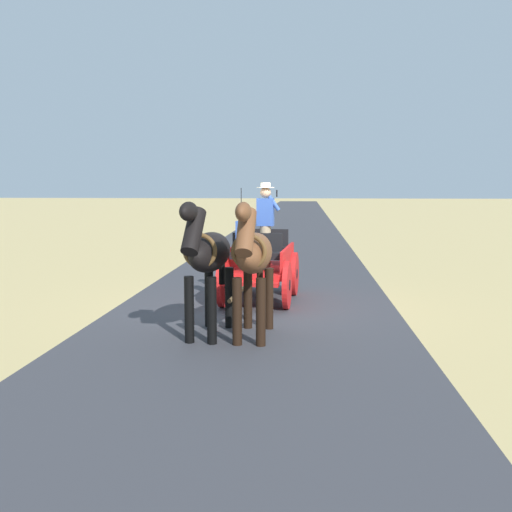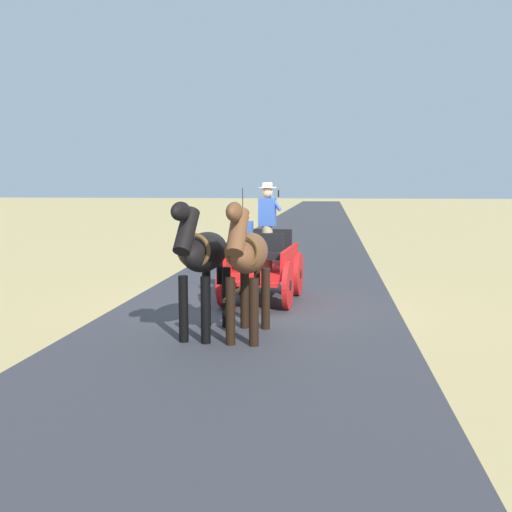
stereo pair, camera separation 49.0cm
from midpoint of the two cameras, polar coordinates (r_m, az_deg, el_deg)
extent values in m
plane|color=tan|center=(11.80, -1.27, -5.09)|extent=(200.00, 200.00, 0.00)
cube|color=#38383D|center=(11.80, -1.27, -5.07)|extent=(5.61, 160.00, 0.01)
cube|color=red|center=(12.48, -0.67, -1.35)|extent=(1.38, 2.29, 0.12)
cube|color=red|center=(12.36, 1.93, -0.13)|extent=(0.23, 2.09, 0.44)
cube|color=red|center=(12.56, -3.24, -0.03)|extent=(0.23, 2.09, 0.44)
cube|color=red|center=(11.32, -1.75, -2.72)|extent=(1.10, 0.33, 0.08)
cube|color=red|center=(13.68, 0.20, -1.39)|extent=(0.73, 0.26, 0.06)
cube|color=black|center=(11.84, -1.19, 0.05)|extent=(1.05, 0.44, 0.14)
cube|color=black|center=(12.00, -1.03, 1.20)|extent=(1.02, 0.16, 0.44)
cube|color=black|center=(12.92, -0.29, 0.62)|extent=(1.05, 0.44, 0.14)
cube|color=black|center=(13.08, -0.16, 1.67)|extent=(1.02, 0.16, 0.44)
cylinder|color=red|center=(11.66, 1.82, -2.83)|extent=(0.18, 0.96, 0.96)
cylinder|color=black|center=(11.66, 1.82, -2.83)|extent=(0.14, 0.22, 0.21)
cylinder|color=red|center=(11.90, -4.41, -2.66)|extent=(0.18, 0.96, 0.96)
cylinder|color=black|center=(11.90, -4.41, -2.66)|extent=(0.14, 0.22, 0.21)
cylinder|color=red|center=(13.17, 2.70, -1.72)|extent=(0.18, 0.96, 0.96)
cylinder|color=black|center=(13.17, 2.70, -1.72)|extent=(0.14, 0.22, 0.21)
cylinder|color=red|center=(13.38, -2.84, -1.58)|extent=(0.18, 0.96, 0.96)
cylinder|color=black|center=(13.38, -2.84, -1.58)|extent=(0.14, 0.22, 0.21)
cylinder|color=brown|center=(10.36, -2.80, -3.34)|extent=(0.23, 2.00, 0.07)
cylinder|color=black|center=(11.84, -2.62, 3.45)|extent=(0.02, 0.02, 1.30)
cylinder|color=#998466|center=(12.07, -0.25, 0.81)|extent=(0.22, 0.22, 0.90)
cube|color=#2D4C99|center=(12.02, -0.25, 4.27)|extent=(0.36, 0.25, 0.56)
sphere|color=tan|center=(12.01, -0.25, 6.18)|extent=(0.22, 0.22, 0.22)
cylinder|color=beige|center=(12.01, -0.25, 6.65)|extent=(0.36, 0.36, 0.01)
cylinder|color=beige|center=(12.01, -0.25, 6.89)|extent=(0.20, 0.20, 0.10)
cylinder|color=#2D4C99|center=(11.94, 0.57, 5.12)|extent=(0.27, 0.10, 0.32)
cube|color=black|center=(11.91, 0.84, 6.07)|extent=(0.03, 0.07, 0.14)
cube|color=#998466|center=(11.76, -2.49, 0.69)|extent=(0.31, 0.34, 0.14)
cube|color=#2D4C99|center=(11.85, -2.38, 2.24)|extent=(0.32, 0.22, 0.48)
sphere|color=tan|center=(11.83, -2.39, 3.93)|extent=(0.20, 0.20, 0.20)
ellipsoid|color=brown|center=(9.40, -1.70, 0.30)|extent=(0.64, 1.59, 0.64)
cylinder|color=black|center=(8.98, -1.11, -5.47)|extent=(0.15, 0.15, 1.05)
cylinder|color=black|center=(9.04, -3.40, -5.40)|extent=(0.15, 0.15, 1.05)
cylinder|color=black|center=(10.04, -0.14, -4.16)|extent=(0.15, 0.15, 1.05)
cylinder|color=black|center=(10.09, -2.19, -4.10)|extent=(0.15, 0.15, 1.05)
cylinder|color=brown|center=(8.54, -2.64, 2.33)|extent=(0.30, 0.66, 0.73)
ellipsoid|color=brown|center=(8.30, -2.93, 4.29)|extent=(0.25, 0.55, 0.28)
cube|color=black|center=(8.55, -2.62, 2.58)|extent=(0.09, 0.50, 0.56)
cylinder|color=black|center=(10.17, -1.00, -0.92)|extent=(0.11, 0.11, 0.70)
torus|color=brown|center=(8.86, -2.28, 0.42)|extent=(0.55, 0.10, 0.55)
ellipsoid|color=black|center=(9.57, -5.95, 0.38)|extent=(0.75, 1.62, 0.64)
cylinder|color=black|center=(9.13, -5.84, -5.30)|extent=(0.15, 0.15, 1.05)
cylinder|color=black|center=(9.25, -8.00, -5.18)|extent=(0.15, 0.15, 1.05)
cylinder|color=black|center=(10.16, -3.98, -4.04)|extent=(0.15, 0.15, 1.05)
cylinder|color=black|center=(10.26, -5.94, -3.95)|extent=(0.15, 0.15, 1.05)
cylinder|color=black|center=(8.73, -7.66, 2.38)|extent=(0.34, 0.68, 0.73)
ellipsoid|color=black|center=(8.51, -8.19, 4.29)|extent=(0.28, 0.56, 0.28)
cube|color=black|center=(8.75, -7.62, 2.62)|extent=(0.12, 0.51, 0.56)
cylinder|color=black|center=(10.31, -4.68, -0.83)|extent=(0.11, 0.11, 0.70)
torus|color=brown|center=(9.04, -7.01, 0.50)|extent=(0.55, 0.14, 0.55)
camera|label=1|loc=(0.25, -91.25, -0.15)|focal=41.33mm
camera|label=2|loc=(0.25, 88.75, 0.15)|focal=41.33mm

